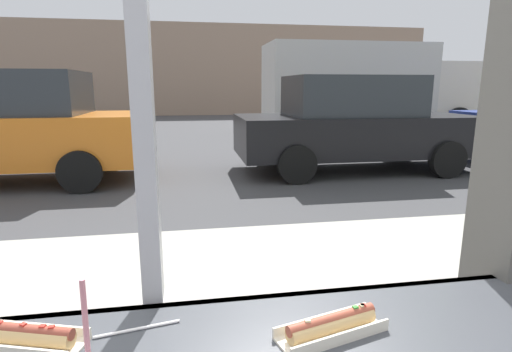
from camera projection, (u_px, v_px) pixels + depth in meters
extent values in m
plane|color=#424244|center=(183.00, 159.00, 8.91)|extent=(60.00, 60.00, 0.00)
cube|color=#B2ADA3|center=(178.00, 310.00, 2.74)|extent=(16.00, 2.80, 0.13)
cube|color=#2A2C30|center=(153.00, 310.00, 1.03)|extent=(1.99, 0.02, 0.02)
cube|color=#9E9EA3|center=(139.00, 43.00, 0.94)|extent=(0.05, 0.08, 1.29)
cube|color=gray|center=(183.00, 70.00, 22.43)|extent=(28.00, 1.20, 4.92)
cylinder|color=pink|center=(88.00, 349.00, 0.51)|extent=(0.02, 0.03, 0.20)
cube|color=beige|center=(331.00, 333.00, 0.91)|extent=(0.27, 0.14, 0.01)
cube|color=beige|center=(342.00, 339.00, 0.87)|extent=(0.25, 0.07, 0.03)
cube|color=beige|center=(322.00, 320.00, 0.94)|extent=(0.25, 0.07, 0.03)
cylinder|color=tan|center=(332.00, 324.00, 0.90)|extent=(0.22, 0.10, 0.04)
cylinder|color=#9E4733|center=(332.00, 319.00, 0.90)|extent=(0.22, 0.08, 0.03)
cube|color=beige|center=(362.00, 306.00, 0.93)|extent=(0.01, 0.01, 0.01)
cube|color=red|center=(363.00, 306.00, 0.93)|extent=(0.01, 0.01, 0.01)
cube|color=#337A2D|center=(355.00, 308.00, 0.92)|extent=(0.01, 0.01, 0.01)
cube|color=beige|center=(307.00, 321.00, 0.87)|extent=(0.01, 0.01, 0.01)
cube|color=beige|center=(26.00, 345.00, 0.87)|extent=(0.26, 0.16, 0.01)
cube|color=beige|center=(38.00, 329.00, 0.90)|extent=(0.24, 0.08, 0.03)
cylinder|color=tan|center=(25.00, 335.00, 0.86)|extent=(0.22, 0.10, 0.04)
cylinder|color=brown|center=(24.00, 330.00, 0.86)|extent=(0.22, 0.09, 0.03)
cube|color=red|center=(23.00, 325.00, 0.86)|extent=(0.02, 0.02, 0.01)
cube|color=red|center=(51.00, 328.00, 0.85)|extent=(0.01, 0.01, 0.01)
cube|color=red|center=(43.00, 327.00, 0.85)|extent=(0.01, 0.01, 0.01)
cylinder|color=white|center=(138.00, 329.00, 0.92)|extent=(0.19, 0.04, 0.01)
cube|color=orange|center=(3.00, 139.00, 6.54)|extent=(4.40, 1.81, 0.79)
cube|color=#282D33|center=(7.00, 93.00, 6.40)|extent=(2.29, 1.60, 0.69)
cylinder|color=black|center=(104.00, 153.00, 7.72)|extent=(0.64, 0.18, 0.64)
cylinder|color=black|center=(80.00, 172.00, 5.97)|extent=(0.64, 0.18, 0.64)
cube|color=black|center=(355.00, 135.00, 7.54)|extent=(4.34, 1.77, 0.71)
cube|color=#282D33|center=(351.00, 96.00, 7.37)|extent=(2.26, 1.56, 0.71)
cylinder|color=black|center=(396.00, 145.00, 8.69)|extent=(0.64, 0.18, 0.64)
cylinder|color=black|center=(448.00, 160.00, 6.98)|extent=(0.64, 0.18, 0.64)
cylinder|color=black|center=(274.00, 148.00, 8.24)|extent=(0.64, 0.18, 0.64)
cylinder|color=black|center=(297.00, 164.00, 6.54)|extent=(0.64, 0.18, 0.64)
cylinder|color=black|center=(481.00, 143.00, 9.07)|extent=(0.64, 0.18, 0.64)
cube|color=beige|center=(347.00, 83.00, 13.37)|extent=(5.32, 2.20, 2.45)
cube|color=beige|center=(441.00, 91.00, 14.00)|extent=(1.90, 2.10, 1.90)
cylinder|color=black|center=(421.00, 117.00, 15.21)|extent=(0.90, 0.24, 0.90)
cylinder|color=black|center=(458.00, 121.00, 13.19)|extent=(0.90, 0.24, 0.90)
cylinder|color=black|center=(307.00, 118.00, 14.52)|extent=(0.90, 0.24, 0.90)
cylinder|color=black|center=(328.00, 123.00, 12.41)|extent=(0.90, 0.24, 0.90)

